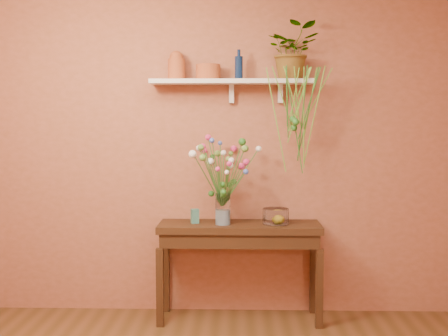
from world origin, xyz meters
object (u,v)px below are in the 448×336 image
Objects in this scene: sideboard at (239,238)px; blue_bottle at (239,67)px; spider_plant at (293,51)px; glass_bowl at (276,217)px; glass_vase at (223,211)px; bouquet at (223,163)px; terracotta_jug at (176,66)px.

blue_bottle reaches higher than sideboard.
spider_plant reaches higher than sideboard.
blue_bottle is at bearing 161.68° from glass_bowl.
glass_bowl is at bearing 3.98° from glass_vase.
bouquet reaches higher than sideboard.
terracotta_jug is 1.45m from glass_bowl.
glass_vase is 1.20× the size of glass_bowl.
terracotta_jug is 0.98× the size of blue_bottle.
terracotta_jug reaches higher than glass_vase.
glass_bowl is (0.80, -0.13, -1.21)m from terracotta_jug.
bouquet is 2.73× the size of glass_bowl.
bouquet is (0.38, -0.15, -0.77)m from terracotta_jug.
sideboard is at bearing 18.43° from glass_vase.
bouquet is (-0.13, -0.04, 0.60)m from sideboard.
glass_bowl is (0.29, -0.01, 0.17)m from sideboard.
blue_bottle is 0.45m from spider_plant.
sideboard is at bearing -12.69° from terracotta_jug.
terracotta_jug is (-0.51, 0.12, 1.38)m from sideboard.
terracotta_jug is at bearing 179.10° from spider_plant.
sideboard is 0.26m from glass_vase.
glass_vase is at bearing -134.24° from blue_bottle.
terracotta_jug is 1.23m from glass_vase.
glass_vase is at bearing -165.36° from spider_plant.
terracotta_jug is at bearing 157.20° from glass_vase.
sideboard is 0.34m from glass_bowl.
spider_plant is at bearing 14.64° from glass_vase.
blue_bottle is (-0.01, 0.08, 1.36)m from sideboard.
terracotta_jug is 0.88m from bouquet.
glass_vase reaches higher than glass_bowl.
terracotta_jug is at bearing 167.31° from sideboard.
spider_plant reaches higher than bouquet.
terracotta_jug is 1.12× the size of glass_bowl.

